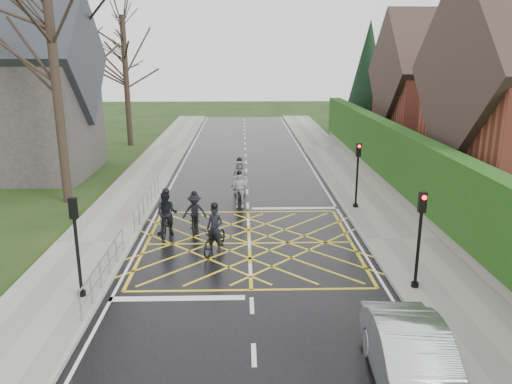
{
  "coord_description": "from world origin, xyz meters",
  "views": [
    {
      "loc": [
        -0.25,
        -18.24,
        7.17
      ],
      "look_at": [
        0.34,
        2.82,
        1.3
      ],
      "focal_mm": 35.0,
      "sensor_mm": 36.0,
      "label": 1
    }
  ],
  "objects_px": {
    "cyclist_mid": "(195,216)",
    "cyclist_front": "(239,194)",
    "cyclist_lead": "(240,181)",
    "cyclist_back": "(167,218)",
    "cyclist_rear": "(215,236)",
    "car": "(413,363)"
  },
  "relations": [
    {
      "from": "cyclist_rear",
      "to": "cyclist_mid",
      "type": "height_order",
      "value": "cyclist_rear"
    },
    {
      "from": "cyclist_lead",
      "to": "cyclist_back",
      "type": "bearing_deg",
      "value": -119.19
    },
    {
      "from": "cyclist_front",
      "to": "cyclist_lead",
      "type": "height_order",
      "value": "cyclist_lead"
    },
    {
      "from": "cyclist_rear",
      "to": "cyclist_lead",
      "type": "xyz_separation_m",
      "value": [
        0.89,
        8.09,
        0.05
      ]
    },
    {
      "from": "cyclist_front",
      "to": "cyclist_lead",
      "type": "xyz_separation_m",
      "value": [
        0.0,
        2.59,
        -0.01
      ]
    },
    {
      "from": "cyclist_back",
      "to": "cyclist_mid",
      "type": "xyz_separation_m",
      "value": [
        1.07,
        0.61,
        -0.13
      ]
    },
    {
      "from": "cyclist_rear",
      "to": "car",
      "type": "xyz_separation_m",
      "value": [
        4.7,
        -8.21,
        0.12
      ]
    },
    {
      "from": "cyclist_rear",
      "to": "cyclist_back",
      "type": "distance_m",
      "value": 2.69
    },
    {
      "from": "cyclist_lead",
      "to": "car",
      "type": "height_order",
      "value": "cyclist_lead"
    },
    {
      "from": "cyclist_back",
      "to": "car",
      "type": "bearing_deg",
      "value": -50.88
    },
    {
      "from": "cyclist_lead",
      "to": "cyclist_front",
      "type": "bearing_deg",
      "value": -94.4
    },
    {
      "from": "cyclist_lead",
      "to": "car",
      "type": "bearing_deg",
      "value": -81.25
    },
    {
      "from": "cyclist_lead",
      "to": "cyclist_mid",
      "type": "bearing_deg",
      "value": -112.37
    },
    {
      "from": "cyclist_back",
      "to": "cyclist_front",
      "type": "bearing_deg",
      "value": 57.09
    },
    {
      "from": "cyclist_front",
      "to": "cyclist_lead",
      "type": "relative_size",
      "value": 0.92
    },
    {
      "from": "cyclist_front",
      "to": "cyclist_lead",
      "type": "bearing_deg",
      "value": 93.91
    },
    {
      "from": "cyclist_lead",
      "to": "car",
      "type": "xyz_separation_m",
      "value": [
        3.81,
        -16.3,
        0.07
      ]
    },
    {
      "from": "cyclist_mid",
      "to": "cyclist_front",
      "type": "relative_size",
      "value": 0.95
    },
    {
      "from": "car",
      "to": "cyclist_back",
      "type": "bearing_deg",
      "value": 127.26
    },
    {
      "from": "cyclist_rear",
      "to": "cyclist_lead",
      "type": "bearing_deg",
      "value": 103.2
    },
    {
      "from": "cyclist_back",
      "to": "cyclist_mid",
      "type": "height_order",
      "value": "cyclist_back"
    },
    {
      "from": "cyclist_back",
      "to": "car",
      "type": "relative_size",
      "value": 0.45
    }
  ]
}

